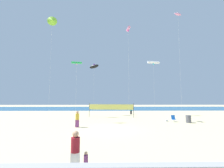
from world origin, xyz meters
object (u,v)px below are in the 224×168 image
(kite_pink_tube, at_px, (128,29))
(kite_lime_delta, at_px, (52,21))
(beachgoer_teal_shirt, at_px, (131,110))
(mother_figure, at_px, (75,149))
(volleyball_net, at_px, (111,108))
(kite_green_tube, at_px, (77,63))
(kite_pink_inflatable, at_px, (178,15))
(folding_beach_chair, at_px, (174,118))
(beach_handbag, at_px, (167,121))
(beachgoer_mustard_shirt, at_px, (77,118))
(trash_barrel, at_px, (188,119))
(toddler_figure, at_px, (86,161))
(kite_white_tube, at_px, (153,63))
(kite_black_inflatable, at_px, (94,67))

(kite_pink_tube, distance_m, kite_lime_delta, 11.63)
(beachgoer_teal_shirt, xyz_separation_m, kite_pink_tube, (-1.44, -8.20, 13.14))
(mother_figure, relative_size, volleyball_net, 0.23)
(kite_green_tube, relative_size, kite_pink_inflatable, 0.51)
(kite_lime_delta, bearing_deg, folding_beach_chair, -2.53)
(mother_figure, relative_size, beach_handbag, 5.38)
(beachgoer_mustard_shirt, bearing_deg, beach_handbag, 69.45)
(folding_beach_chair, distance_m, kite_pink_inflatable, 19.58)
(trash_barrel, height_order, volleyball_net, volleyball_net)
(beachgoer_mustard_shirt, bearing_deg, mother_figure, -28.62)
(mother_figure, bearing_deg, beach_handbag, 29.48)
(toddler_figure, height_order, kite_pink_tube, kite_pink_tube)
(beachgoer_teal_shirt, relative_size, trash_barrel, 1.70)
(toddler_figure, bearing_deg, folding_beach_chair, 78.60)
(beachgoer_mustard_shirt, bearing_deg, kite_lime_delta, -172.56)
(beachgoer_mustard_shirt, relative_size, kite_white_tube, 0.17)
(kite_green_tube, bearing_deg, beach_handbag, -22.44)
(mother_figure, distance_m, beachgoer_teal_shirt, 24.82)
(trash_barrel, distance_m, kite_pink_tube, 15.71)
(mother_figure, height_order, kite_pink_tube, kite_pink_tube)
(volleyball_net, height_order, kite_pink_tube, kite_pink_tube)
(kite_white_tube, bearing_deg, trash_barrel, -79.74)
(trash_barrel, relative_size, kite_green_tube, 0.10)
(beachgoer_teal_shirt, xyz_separation_m, trash_barrel, (6.07, -10.88, -0.39))
(kite_lime_delta, bearing_deg, beach_handbag, -1.89)
(mother_figure, xyz_separation_m, folding_beach_chair, (10.38, 14.15, -0.46))
(kite_pink_inflatable, bearing_deg, trash_barrel, -109.25)
(mother_figure, height_order, kite_green_tube, kite_green_tube)
(folding_beach_chair, bearing_deg, kite_pink_inflatable, 81.69)
(beachgoer_teal_shirt, distance_m, volleyball_net, 6.32)
(kite_green_tube, bearing_deg, kite_lime_delta, -117.28)
(toddler_figure, bearing_deg, beachgoer_mustard_shirt, 127.25)
(mother_figure, xyz_separation_m, kite_black_inflatable, (-1.54, 22.98, 8.61))
(toddler_figure, xyz_separation_m, beachgoer_mustard_shirt, (-2.55, 10.37, 0.51))
(kite_green_tube, bearing_deg, beachgoer_teal_shirt, 21.08)
(kite_lime_delta, bearing_deg, beachgoer_teal_shirt, 35.23)
(beach_handbag, xyz_separation_m, kite_white_tube, (0.76, 8.21, 10.18))
(beachgoer_mustard_shirt, bearing_deg, kite_pink_inflatable, 80.40)
(mother_figure, relative_size, kite_lime_delta, 0.11)
(beachgoer_mustard_shirt, relative_size, beach_handbag, 5.60)
(volleyball_net, xyz_separation_m, kite_pink_tube, (2.65, -3.44, 12.39))
(kite_white_tube, bearing_deg, kite_pink_tube, -131.04)
(trash_barrel, xyz_separation_m, volleyball_net, (-10.15, 6.12, 1.15))
(toddler_figure, bearing_deg, kite_pink_inflatable, 78.72)
(beach_handbag, xyz_separation_m, kite_pink_tube, (-5.06, 1.53, 13.89))
(kite_black_inflatable, height_order, kite_green_tube, kite_black_inflatable)
(beachgoer_mustard_shirt, height_order, kite_black_inflatable, kite_black_inflatable)
(trash_barrel, xyz_separation_m, kite_pink_tube, (-7.51, 2.68, 13.53))
(kite_white_tube, bearing_deg, kite_pink_inflatable, -34.02)
(kite_black_inflatable, height_order, kite_pink_inflatable, kite_pink_inflatable)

